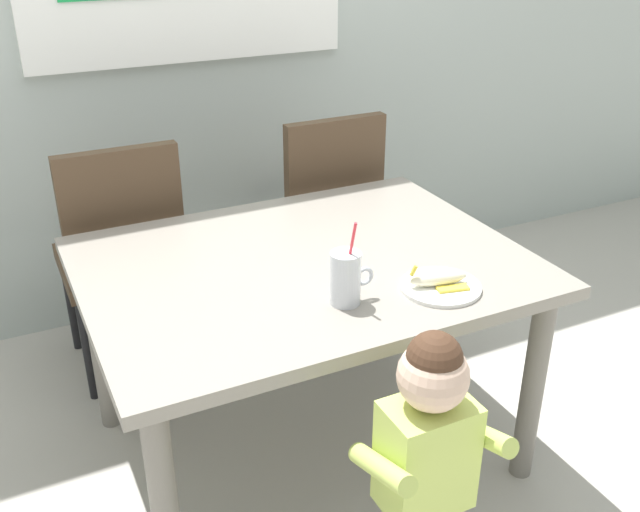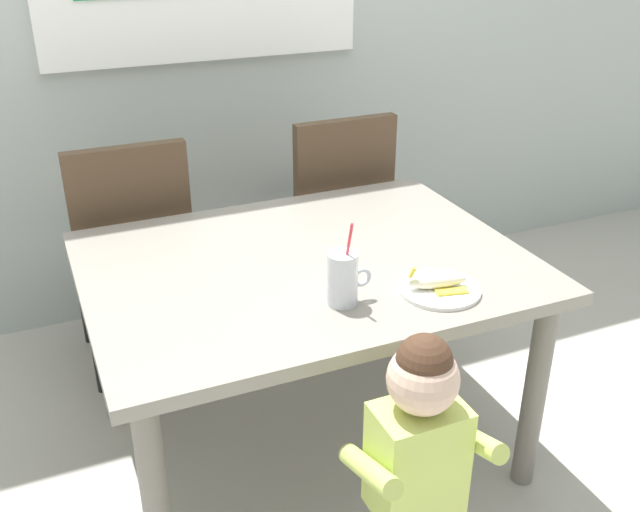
{
  "view_description": "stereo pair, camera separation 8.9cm",
  "coord_description": "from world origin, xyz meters",
  "px_view_note": "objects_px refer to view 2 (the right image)",
  "views": [
    {
      "loc": [
        -0.82,
        -1.78,
        1.7
      ],
      "look_at": [
        0.0,
        -0.1,
        0.78
      ],
      "focal_mm": 40.49,
      "sensor_mm": 36.0,
      "label": 1
    },
    {
      "loc": [
        -0.74,
        -1.82,
        1.7
      ],
      "look_at": [
        0.0,
        -0.1,
        0.78
      ],
      "focal_mm": 40.49,
      "sensor_mm": 36.0,
      "label": 2
    }
  ],
  "objects_px": {
    "dining_chair_right": "(333,210)",
    "toddler_standing": "(418,447)",
    "dining_chair_left": "(131,245)",
    "peeled_banana": "(438,281)",
    "snack_plate": "(440,290)",
    "milk_cup": "(343,281)",
    "dining_table": "(306,287)"
  },
  "relations": [
    {
      "from": "toddler_standing",
      "to": "milk_cup",
      "type": "bearing_deg",
      "value": 92.86
    },
    {
      "from": "milk_cup",
      "to": "dining_table",
      "type": "bearing_deg",
      "value": 88.56
    },
    {
      "from": "snack_plate",
      "to": "peeled_banana",
      "type": "height_order",
      "value": "peeled_banana"
    },
    {
      "from": "dining_chair_left",
      "to": "snack_plate",
      "type": "xyz_separation_m",
      "value": [
        0.69,
        -1.04,
        0.19
      ]
    },
    {
      "from": "toddler_standing",
      "to": "snack_plate",
      "type": "xyz_separation_m",
      "value": [
        0.26,
        0.35,
        0.2
      ]
    },
    {
      "from": "dining_chair_left",
      "to": "milk_cup",
      "type": "relative_size",
      "value": 3.84
    },
    {
      "from": "dining_chair_left",
      "to": "peeled_banana",
      "type": "xyz_separation_m",
      "value": [
        0.69,
        -1.04,
        0.21
      ]
    },
    {
      "from": "peeled_banana",
      "to": "dining_chair_left",
      "type": "bearing_deg",
      "value": 123.55
    },
    {
      "from": "dining_chair_left",
      "to": "peeled_banana",
      "type": "height_order",
      "value": "dining_chair_left"
    },
    {
      "from": "dining_chair_left",
      "to": "dining_chair_right",
      "type": "xyz_separation_m",
      "value": [
        0.83,
        0.01,
        0.0
      ]
    },
    {
      "from": "dining_chair_left",
      "to": "milk_cup",
      "type": "height_order",
      "value": "milk_cup"
    },
    {
      "from": "dining_chair_right",
      "to": "dining_table",
      "type": "bearing_deg",
      "value": 60.14
    },
    {
      "from": "dining_chair_left",
      "to": "dining_chair_right",
      "type": "relative_size",
      "value": 1.0
    },
    {
      "from": "dining_chair_right",
      "to": "toddler_standing",
      "type": "bearing_deg",
      "value": 73.97
    },
    {
      "from": "dining_chair_right",
      "to": "milk_cup",
      "type": "relative_size",
      "value": 3.84
    },
    {
      "from": "toddler_standing",
      "to": "snack_plate",
      "type": "bearing_deg",
      "value": 53.34
    },
    {
      "from": "dining_chair_left",
      "to": "toddler_standing",
      "type": "bearing_deg",
      "value": 107.42
    },
    {
      "from": "milk_cup",
      "to": "dining_chair_left",
      "type": "bearing_deg",
      "value": 112.73
    },
    {
      "from": "dining_chair_right",
      "to": "toddler_standing",
      "type": "height_order",
      "value": "dining_chair_right"
    },
    {
      "from": "dining_table",
      "to": "snack_plate",
      "type": "xyz_separation_m",
      "value": [
        0.27,
        -0.33,
        0.1
      ]
    },
    {
      "from": "dining_chair_left",
      "to": "peeled_banana",
      "type": "distance_m",
      "value": 1.26
    },
    {
      "from": "milk_cup",
      "to": "peeled_banana",
      "type": "bearing_deg",
      "value": -9.56
    },
    {
      "from": "dining_chair_left",
      "to": "milk_cup",
      "type": "xyz_separation_m",
      "value": [
        0.41,
        -0.99,
        0.25
      ]
    },
    {
      "from": "milk_cup",
      "to": "peeled_banana",
      "type": "distance_m",
      "value": 0.28
    },
    {
      "from": "peeled_banana",
      "to": "milk_cup",
      "type": "bearing_deg",
      "value": 170.44
    },
    {
      "from": "dining_table",
      "to": "milk_cup",
      "type": "distance_m",
      "value": 0.32
    },
    {
      "from": "dining_chair_left",
      "to": "snack_plate",
      "type": "height_order",
      "value": "dining_chair_left"
    },
    {
      "from": "dining_chair_right",
      "to": "snack_plate",
      "type": "xyz_separation_m",
      "value": [
        -0.14,
        -1.05,
        0.19
      ]
    },
    {
      "from": "snack_plate",
      "to": "toddler_standing",
      "type": "bearing_deg",
      "value": -126.66
    },
    {
      "from": "dining_chair_right",
      "to": "peeled_banana",
      "type": "bearing_deg",
      "value": 81.95
    },
    {
      "from": "dining_chair_right",
      "to": "milk_cup",
      "type": "distance_m",
      "value": 1.11
    },
    {
      "from": "dining_table",
      "to": "dining_chair_right",
      "type": "distance_m",
      "value": 0.83
    }
  ]
}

